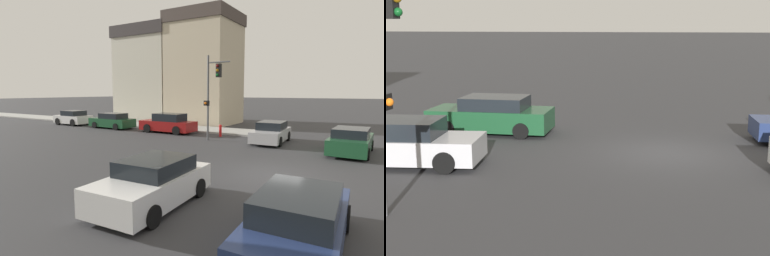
# 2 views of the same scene
# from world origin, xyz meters

# --- Properties ---
(ground_plane) EXTENTS (300.00, 300.00, 0.00)m
(ground_plane) POSITION_xyz_m (0.00, 0.00, 0.00)
(ground_plane) COLOR #333335
(crossing_car_0) EXTENTS (4.40, 2.07, 1.40)m
(crossing_car_0) POSITION_xyz_m (7.82, 2.32, 0.67)
(crossing_car_0) COLOR #B7B7BC
(crossing_car_0) RESTS_ON ground_plane
(crossing_car_3) EXTENTS (4.72, 2.21, 1.42)m
(crossing_car_3) POSITION_xyz_m (6.53, -2.46, 0.68)
(crossing_car_3) COLOR #194728
(crossing_car_3) RESTS_ON ground_plane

